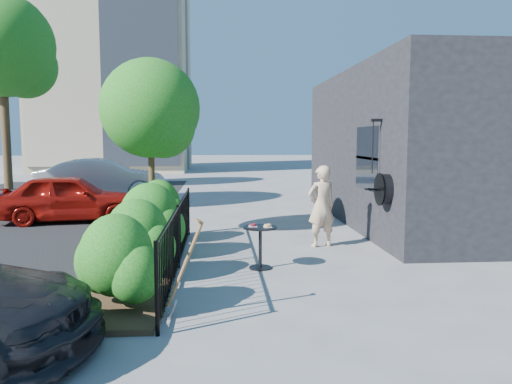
{
  "coord_description": "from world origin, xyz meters",
  "views": [
    {
      "loc": [
        -0.79,
        -8.52,
        2.23
      ],
      "look_at": [
        -0.08,
        1.07,
        1.2
      ],
      "focal_mm": 35.0,
      "sensor_mm": 36.0,
      "label": 1
    }
  ],
  "objects": [
    {
      "name": "ground",
      "position": [
        0.0,
        0.0,
        0.0
      ],
      "size": [
        120.0,
        120.0,
        0.0
      ],
      "primitive_type": "plane",
      "color": "gray",
      "rests_on": "ground"
    },
    {
      "name": "shop_building",
      "position": [
        5.5,
        4.5,
        2.0
      ],
      "size": [
        6.22,
        9.0,
        4.0
      ],
      "color": "black",
      "rests_on": "ground"
    },
    {
      "name": "fence",
      "position": [
        -1.5,
        0.0,
        0.56
      ],
      "size": [
        0.05,
        6.05,
        1.1
      ],
      "color": "black",
      "rests_on": "ground"
    },
    {
      "name": "planting_bed",
      "position": [
        -2.2,
        0.0,
        0.04
      ],
      "size": [
        1.3,
        6.0,
        0.08
      ],
      "primitive_type": "cube",
      "color": "#382616",
      "rests_on": "ground"
    },
    {
      "name": "shrubs",
      "position": [
        -2.1,
        0.1,
        0.7
      ],
      "size": [
        1.1,
        5.6,
        1.24
      ],
      "color": "#155A14",
      "rests_on": "ground"
    },
    {
      "name": "patio_tree",
      "position": [
        -2.24,
        2.76,
        2.76
      ],
      "size": [
        2.2,
        2.2,
        3.94
      ],
      "color": "#3F2B19",
      "rests_on": "ground"
    },
    {
      "name": "street_tree_far",
      "position": [
        -9.94,
        13.96,
        5.92
      ],
      "size": [
        4.4,
        4.4,
        8.28
      ],
      "color": "#3F2B19",
      "rests_on": "ground"
    },
    {
      "name": "cafe_table",
      "position": [
        -0.09,
        -0.13,
        0.51
      ],
      "size": [
        0.58,
        0.58,
        0.78
      ],
      "rotation": [
        0.0,
        0.0,
        -0.05
      ],
      "color": "black",
      "rests_on": "ground"
    },
    {
      "name": "woman",
      "position": [
        1.32,
        1.56,
        0.84
      ],
      "size": [
        0.7,
        0.56,
        1.68
      ],
      "primitive_type": "imported",
      "rotation": [
        0.0,
        0.0,
        3.43
      ],
      "color": "tan",
      "rests_on": "ground"
    },
    {
      "name": "shovel",
      "position": [
        -1.25,
        -2.41,
        0.56
      ],
      "size": [
        0.48,
        0.16,
        1.27
      ],
      "color": "brown",
      "rests_on": "ground"
    },
    {
      "name": "car_red",
      "position": [
        -4.8,
        5.12,
        0.65
      ],
      "size": [
        3.98,
        2.06,
        1.29
      ],
      "primitive_type": "imported",
      "rotation": [
        0.0,
        0.0,
        1.72
      ],
      "color": "#9E130D",
      "rests_on": "ground"
    },
    {
      "name": "car_silver",
      "position": [
        -5.07,
        10.15,
        0.76
      ],
      "size": [
        4.8,
        2.32,
        1.52
      ],
      "primitive_type": "imported",
      "rotation": [
        0.0,
        0.0,
        1.73
      ],
      "color": "silver",
      "rests_on": "ground"
    }
  ]
}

